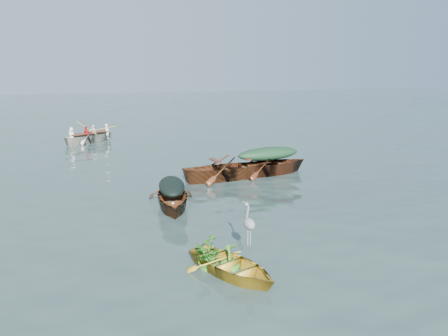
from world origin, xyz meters
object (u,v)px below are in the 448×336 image
(rowed_boat, at_px, (91,142))
(heron, at_px, (249,230))
(dark_covered_boat, at_px, (172,207))
(open_wooden_boat, at_px, (230,179))
(green_tarp_boat, at_px, (268,174))
(yellow_dinghy, at_px, (232,275))

(rowed_boat, distance_m, heron, 18.47)
(dark_covered_boat, height_order, open_wooden_boat, open_wooden_boat)
(green_tarp_boat, bearing_deg, yellow_dinghy, 143.99)
(green_tarp_boat, xyz_separation_m, open_wooden_boat, (-1.69, -0.18, 0.00))
(green_tarp_boat, bearing_deg, rowed_boat, 24.16)
(yellow_dinghy, relative_size, dark_covered_boat, 0.73)
(yellow_dinghy, xyz_separation_m, rowed_boat, (-1.86, 18.57, 0.00))
(yellow_dinghy, distance_m, green_tarp_boat, 8.97)
(green_tarp_boat, height_order, rowed_boat, green_tarp_boat)
(yellow_dinghy, relative_size, green_tarp_boat, 0.57)
(heron, bearing_deg, rowed_boat, 73.40)
(green_tarp_boat, bearing_deg, open_wooden_boat, 90.00)
(yellow_dinghy, height_order, heron, heron)
(rowed_boat, bearing_deg, green_tarp_boat, 177.33)
(rowed_boat, xyz_separation_m, heron, (2.34, -18.30, 0.83))
(yellow_dinghy, height_order, dark_covered_boat, dark_covered_boat)
(green_tarp_boat, relative_size, heron, 5.31)
(open_wooden_boat, distance_m, rowed_boat, 11.91)
(open_wooden_boat, xyz_separation_m, rowed_boat, (-4.63, 10.98, 0.00))
(dark_covered_boat, relative_size, open_wooden_boat, 0.75)
(rowed_boat, relative_size, heron, 4.74)
(open_wooden_boat, bearing_deg, yellow_dinghy, 156.40)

